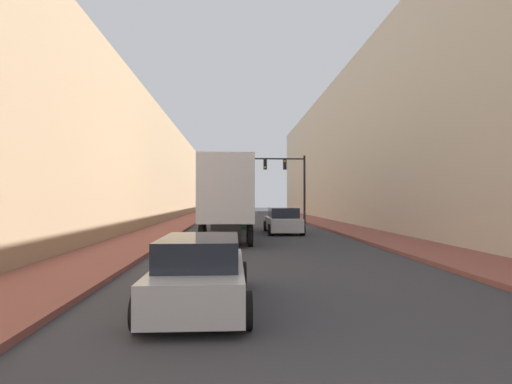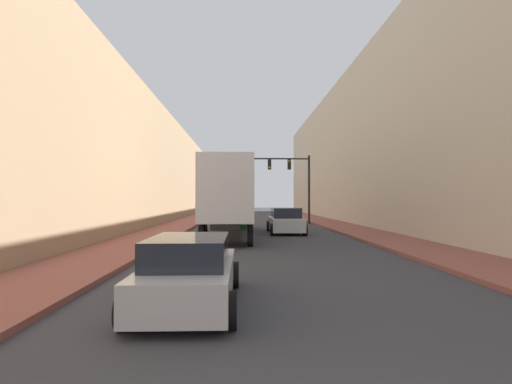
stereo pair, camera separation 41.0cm
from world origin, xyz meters
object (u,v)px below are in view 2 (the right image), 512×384
Objects in this scene: sedan_car at (190,272)px; suv_car at (286,221)px; traffic_signal_gantry at (295,177)px; semi_truck at (230,195)px.

sedan_car is 17.50m from suv_car.
suv_car is 10.67m from traffic_signal_gantry.
traffic_signal_gantry is (5.41, 11.43, 1.77)m from semi_truck.
traffic_signal_gantry is at bearing 64.67° from semi_truck.
traffic_signal_gantry is at bearing 79.07° from suv_car.
semi_truck is 12.77m from traffic_signal_gantry.
suv_car is at bearing 23.22° from semi_truck.
traffic_signal_gantry reaches higher than sedan_car.
sedan_car is 0.94× the size of suv_car.
suv_car is (3.49, 1.50, -1.62)m from semi_truck.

